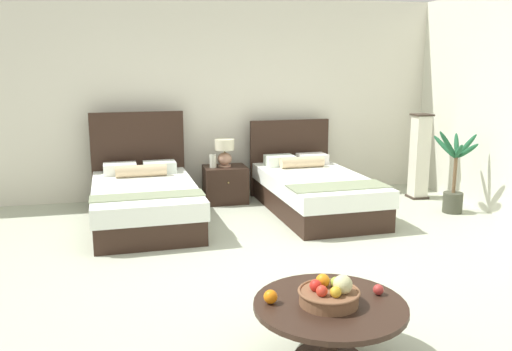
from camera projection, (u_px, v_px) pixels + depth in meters
name	position (u px, v px, depth m)	size (l,w,h in m)	color
ground_plane	(270.00, 271.00, 5.01)	(10.22, 9.77, 0.02)	#B1B7A0
wall_back	(215.00, 99.00, 7.66)	(10.22, 0.12, 2.80)	silver
bed_near_window	(144.00, 199.00, 6.48)	(1.29, 2.13, 1.26)	#301F16
bed_near_corner	(314.00, 190.00, 6.96)	(1.24, 2.20, 1.10)	#301F16
nightstand	(225.00, 184.00, 7.42)	(0.58, 0.50, 0.50)	#301F16
table_lamp	(225.00, 151.00, 7.35)	(0.27, 0.27, 0.38)	tan
vase	(213.00, 161.00, 7.28)	(0.09, 0.09, 0.18)	silver
coffee_table	(330.00, 315.00, 3.40)	(0.98, 0.98, 0.40)	#301F16
fruit_bowl	(330.00, 294.00, 3.36)	(0.39, 0.39, 0.20)	brown
loose_apple	(378.00, 290.00, 3.50)	(0.07, 0.07, 0.07)	#B1322F
loose_orange	(271.00, 297.00, 3.37)	(0.09, 0.09, 0.09)	orange
floor_lamp_corner	(419.00, 157.00, 7.58)	(0.25, 0.25, 1.21)	#362A22
potted_palm	(454.00, 184.00, 6.87)	(0.56, 0.60, 1.08)	#404233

